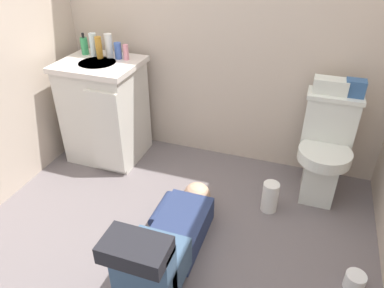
% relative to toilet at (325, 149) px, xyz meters
% --- Properties ---
extents(ground_plane, '(3.01, 3.02, 0.04)m').
position_rel_toilet_xyz_m(ground_plane, '(-0.85, -0.74, -0.39)').
color(ground_plane, slate).
extents(wall_back, '(2.67, 0.08, 2.40)m').
position_rel_toilet_xyz_m(wall_back, '(-0.85, 0.31, 0.83)').
color(wall_back, beige).
rests_on(wall_back, ground_plane).
extents(toilet, '(0.36, 0.46, 0.75)m').
position_rel_toilet_xyz_m(toilet, '(0.00, 0.00, 0.00)').
color(toilet, silver).
rests_on(toilet, ground_plane).
extents(vanity_cabinet, '(0.60, 0.53, 0.82)m').
position_rel_toilet_xyz_m(vanity_cabinet, '(-1.70, -0.05, 0.05)').
color(vanity_cabinet, silver).
rests_on(vanity_cabinet, ground_plane).
extents(faucet, '(0.02, 0.02, 0.10)m').
position_rel_toilet_xyz_m(faucet, '(-1.70, 0.09, 0.50)').
color(faucet, silver).
rests_on(faucet, vanity_cabinet).
extents(person_plumber, '(0.39, 1.06, 0.52)m').
position_rel_toilet_xyz_m(person_plumber, '(-0.79, -0.96, -0.19)').
color(person_plumber, navy).
rests_on(person_plumber, ground_plane).
extents(tissue_box, '(0.22, 0.11, 0.10)m').
position_rel_toilet_xyz_m(tissue_box, '(-0.04, 0.09, 0.43)').
color(tissue_box, silver).
rests_on(tissue_box, toilet).
extents(toiletry_bag, '(0.12, 0.09, 0.11)m').
position_rel_toilet_xyz_m(toiletry_bag, '(0.11, 0.09, 0.44)').
color(toiletry_bag, '#33598C').
rests_on(toiletry_bag, toilet).
extents(soap_dispenser, '(0.06, 0.06, 0.17)m').
position_rel_toilet_xyz_m(soap_dispenser, '(-1.89, 0.07, 0.52)').
color(soap_dispenser, '#369759').
rests_on(soap_dispenser, vanity_cabinet).
extents(bottle_clear, '(0.05, 0.05, 0.17)m').
position_rel_toilet_xyz_m(bottle_clear, '(-1.80, 0.07, 0.54)').
color(bottle_clear, silver).
rests_on(bottle_clear, vanity_cabinet).
extents(bottle_amber, '(0.05, 0.05, 0.16)m').
position_rel_toilet_xyz_m(bottle_amber, '(-1.73, 0.03, 0.53)').
color(bottle_amber, '#C4842A').
rests_on(bottle_amber, vanity_cabinet).
extents(bottle_white, '(0.06, 0.06, 0.18)m').
position_rel_toilet_xyz_m(bottle_white, '(-1.67, 0.07, 0.54)').
color(bottle_white, white).
rests_on(bottle_white, vanity_cabinet).
extents(bottle_blue, '(0.05, 0.05, 0.12)m').
position_rel_toilet_xyz_m(bottle_blue, '(-1.59, 0.07, 0.51)').
color(bottle_blue, '#4061B6').
rests_on(bottle_blue, vanity_cabinet).
extents(bottle_pink, '(0.04, 0.04, 0.11)m').
position_rel_toilet_xyz_m(bottle_pink, '(-1.53, 0.06, 0.51)').
color(bottle_pink, pink).
rests_on(bottle_pink, vanity_cabinet).
extents(paper_towel_roll, '(0.11, 0.11, 0.22)m').
position_rel_toilet_xyz_m(paper_towel_roll, '(-0.30, -0.32, -0.26)').
color(paper_towel_roll, white).
rests_on(paper_towel_roll, ground_plane).
extents(toilet_paper_roll, '(0.11, 0.11, 0.10)m').
position_rel_toilet_xyz_m(toilet_paper_roll, '(0.24, -0.80, -0.32)').
color(toilet_paper_roll, white).
rests_on(toilet_paper_roll, ground_plane).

